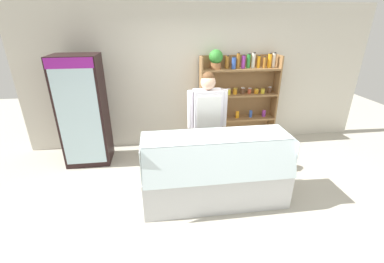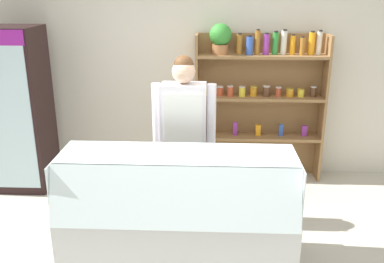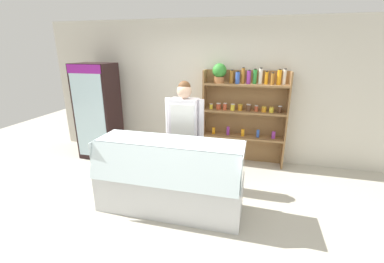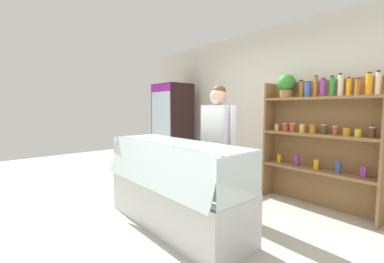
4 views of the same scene
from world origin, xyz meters
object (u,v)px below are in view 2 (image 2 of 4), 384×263
object	(u,v)px
deli_display_case	(177,229)
shop_clerk	(184,127)
shelving_unit	(256,92)
drinks_fridge	(14,110)

from	to	relation	value
deli_display_case	shop_clerk	world-z (taller)	shop_clerk
shelving_unit	shop_clerk	distance (m)	1.39
drinks_fridge	shop_clerk	xyz separation A→B (m)	(2.02, -0.73, 0.07)
deli_display_case	shelving_unit	bearing A→B (deg)	66.39
shop_clerk	shelving_unit	bearing A→B (deg)	55.02
drinks_fridge	shelving_unit	distance (m)	2.85
shelving_unit	shop_clerk	world-z (taller)	shelving_unit
drinks_fridge	deli_display_case	world-z (taller)	drinks_fridge
deli_display_case	drinks_fridge	bearing A→B (deg)	144.18
shelving_unit	deli_display_case	world-z (taller)	shelving_unit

